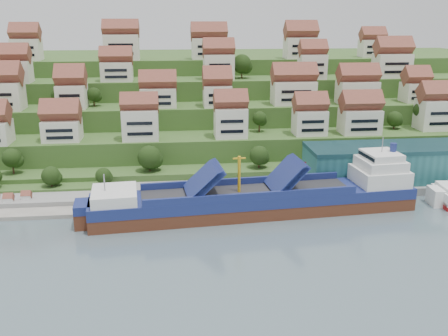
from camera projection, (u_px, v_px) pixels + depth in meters
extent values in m
plane|color=slate|center=(240.00, 215.00, 124.10)|extent=(300.00, 300.00, 0.00)
cube|color=gray|center=(303.00, 188.00, 140.11)|extent=(180.00, 14.00, 2.20)
cube|color=gray|center=(12.00, 205.00, 129.39)|extent=(45.00, 20.00, 1.00)
cube|color=#2D4C1E|center=(211.00, 131.00, 205.31)|extent=(260.00, 128.00, 4.00)
cube|color=#2D4C1E|center=(210.00, 120.00, 209.05)|extent=(260.00, 118.00, 11.00)
cube|color=#2D4C1E|center=(208.00, 109.00, 215.64)|extent=(260.00, 102.00, 18.00)
cube|color=#2D4C1E|center=(207.00, 98.00, 222.23)|extent=(260.00, 86.00, 25.00)
cube|color=#2D4C1E|center=(205.00, 88.00, 229.91)|extent=(260.00, 68.00, 31.00)
cube|color=silver|center=(62.00, 130.00, 151.67)|extent=(11.07, 8.57, 6.33)
cube|color=silver|center=(140.00, 125.00, 151.92)|extent=(10.85, 7.03, 9.35)
cube|color=silver|center=(231.00, 122.00, 155.37)|extent=(9.95, 7.62, 9.27)
cube|color=silver|center=(310.00, 122.00, 159.01)|extent=(10.07, 7.73, 7.91)
cube|color=silver|center=(360.00, 121.00, 160.57)|extent=(12.31, 8.26, 7.80)
cube|color=silver|center=(437.00, 115.00, 166.10)|extent=(12.57, 8.31, 9.92)
cube|color=silver|center=(0.00, 96.00, 161.84)|extent=(14.33, 8.90, 9.00)
cube|color=silver|center=(72.00, 96.00, 165.06)|extent=(9.35, 8.98, 7.78)
cube|color=silver|center=(158.00, 97.00, 167.56)|extent=(11.90, 7.90, 6.43)
cube|color=silver|center=(217.00, 96.00, 168.71)|extent=(9.28, 8.56, 7.08)
cube|color=silver|center=(293.00, 93.00, 172.43)|extent=(14.65, 8.36, 8.02)
cube|color=silver|center=(357.00, 92.00, 173.71)|extent=(13.46, 8.18, 7.80)
cube|color=silver|center=(415.00, 92.00, 177.79)|extent=(8.71, 8.04, 6.73)
cube|color=silver|center=(16.00, 72.00, 173.62)|extent=(10.18, 7.86, 7.65)
cube|color=silver|center=(117.00, 72.00, 178.37)|extent=(11.04, 7.30, 6.79)
cube|color=silver|center=(219.00, 67.00, 183.22)|extent=(10.99, 7.79, 9.04)
cube|color=silver|center=(312.00, 67.00, 184.23)|extent=(9.61, 7.14, 8.97)
cube|color=silver|center=(392.00, 66.00, 188.91)|extent=(13.06, 8.47, 8.88)
cube|color=silver|center=(27.00, 50.00, 191.97)|extent=(10.56, 8.03, 8.12)
cube|color=silver|center=(122.00, 47.00, 192.93)|extent=(13.29, 7.51, 9.67)
cube|color=silver|center=(209.00, 48.00, 198.51)|extent=(13.70, 8.15, 8.11)
cube|color=silver|center=(300.00, 48.00, 200.86)|extent=(12.45, 8.73, 8.25)
cube|color=silver|center=(372.00, 48.00, 208.32)|extent=(9.87, 7.05, 7.01)
ellipsoid|color=#203A13|center=(12.00, 158.00, 141.77)|extent=(5.43, 5.43, 5.43)
ellipsoid|color=#203A13|center=(259.00, 156.00, 147.63)|extent=(5.70, 5.70, 5.70)
ellipsoid|color=#203A13|center=(149.00, 157.00, 144.36)|extent=(6.86, 6.86, 6.86)
ellipsoid|color=#203A13|center=(395.00, 119.00, 166.94)|extent=(5.20, 5.20, 5.20)
ellipsoid|color=#203A13|center=(420.00, 110.00, 166.96)|extent=(4.91, 4.91, 4.91)
ellipsoid|color=#203A13|center=(259.00, 118.00, 162.40)|extent=(4.54, 4.54, 4.54)
ellipsoid|color=#203A13|center=(342.00, 84.00, 178.69)|extent=(5.10, 5.10, 5.10)
ellipsoid|color=#203A13|center=(58.00, 95.00, 168.68)|extent=(4.88, 4.88, 4.88)
ellipsoid|color=#203A13|center=(94.00, 94.00, 168.49)|extent=(4.77, 4.77, 4.77)
ellipsoid|color=#203A13|center=(242.00, 64.00, 186.01)|extent=(7.14, 7.14, 7.14)
ellipsoid|color=#203A13|center=(305.00, 66.00, 191.49)|extent=(4.51, 4.51, 4.51)
ellipsoid|color=#203A13|center=(307.00, 67.00, 189.76)|extent=(5.09, 5.09, 5.09)
ellipsoid|color=#203A13|center=(51.00, 176.00, 135.40)|extent=(5.12, 5.12, 5.12)
ellipsoid|color=#203A13|center=(103.00, 176.00, 136.98)|extent=(4.44, 4.44, 4.44)
cube|color=#256366|center=(410.00, 162.00, 143.54)|extent=(60.00, 15.00, 10.00)
cylinder|color=gray|center=(301.00, 176.00, 133.66)|extent=(0.16, 0.16, 8.00)
cube|color=maroon|center=(304.00, 163.00, 132.68)|extent=(1.20, 0.05, 0.80)
cube|color=white|center=(9.00, 202.00, 127.02)|extent=(2.40, 2.20, 2.20)
cube|color=white|center=(27.00, 199.00, 128.86)|extent=(2.40, 2.20, 2.20)
cube|color=#532A19|center=(255.00, 209.00, 124.93)|extent=(81.46, 19.00, 5.17)
cube|color=navy|center=(255.00, 196.00, 123.92)|extent=(81.47, 19.13, 2.69)
cube|color=white|center=(114.00, 195.00, 116.99)|extent=(11.28, 12.61, 2.69)
cube|color=#262628|center=(247.00, 192.00, 123.16)|extent=(52.43, 14.77, 0.31)
cube|color=navy|center=(201.00, 181.00, 120.07)|extent=(8.66, 12.02, 7.15)
cube|color=navy|center=(284.00, 176.00, 123.82)|extent=(8.28, 11.99, 7.56)
cylinder|color=gold|center=(239.00, 175.00, 121.46)|extent=(0.78, 0.78, 9.31)
cube|color=white|center=(379.00, 176.00, 128.95)|extent=(13.34, 12.78, 4.14)
cube|color=white|center=(381.00, 164.00, 127.99)|extent=(11.18, 11.37, 2.59)
cube|color=white|center=(381.00, 155.00, 127.35)|extent=(9.01, 9.96, 1.86)
cylinder|color=navy|center=(393.00, 147.00, 127.34)|extent=(1.79, 1.79, 2.28)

